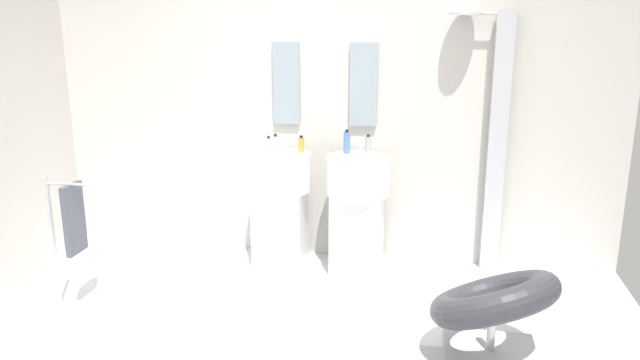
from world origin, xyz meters
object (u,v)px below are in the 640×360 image
Objects in this scene: lounge_chair at (493,306)px; soap_bottle_amber at (301,145)px; soap_bottle_grey at (368,145)px; coffee_mug at (410,359)px; towel_rack at (71,221)px; soap_bottle_clear at (269,148)px; shower_column at (495,139)px; soap_bottle_white at (276,147)px; pedestal_sink_right at (357,208)px; soap_bottle_blue at (347,142)px; pedestal_sink_left at (280,204)px.

soap_bottle_amber is at bearing 137.58° from lounge_chair.
soap_bottle_grey is (0.53, 0.08, 0.01)m from soap_bottle_amber.
lounge_chair is 10.01× the size of coffee_mug.
soap_bottle_grey is at bearing 123.07° from lounge_chair.
soap_bottle_grey reaches higher than towel_rack.
soap_bottle_amber is (-1.44, 1.31, 0.66)m from lounge_chair.
coffee_mug is 1.96m from soap_bottle_clear.
shower_column is 13.54× the size of soap_bottle_grey.
coffee_mug is 0.58× the size of soap_bottle_white.
soap_bottle_clear is (-1.17, 1.25, 0.96)m from coffee_mug.
lounge_chair is 1.16× the size of towel_rack.
shower_column is at bearing 11.55° from pedestal_sink_right.
soap_bottle_grey reaches higher than coffee_mug.
soap_bottle_blue is (1.79, 1.10, 0.40)m from towel_rack.
towel_rack is (-2.86, 0.24, 0.28)m from lounge_chair.
soap_bottle_grey is (-0.43, 1.59, 0.95)m from coffee_mug.
pedestal_sink_right is 9.49× the size of coffee_mug.
lounge_chair is 5.70× the size of soap_bottle_blue.
lounge_chair is 0.59m from coffee_mug.
soap_bottle_blue is (0.53, 0.11, 0.51)m from pedestal_sink_left.
soap_bottle_clear reaches higher than towel_rack.
pedestal_sink_right is at bearing 128.05° from lounge_chair.
towel_rack is 5.32× the size of soap_bottle_clear.
soap_bottle_blue reaches higher than soap_bottle_clear.
coffee_mug is at bearing -157.02° from lounge_chair.
soap_bottle_clear is at bearing -167.08° from shower_column.
soap_bottle_white reaches higher than pedestal_sink_right.
shower_column is 1.86× the size of lounge_chair.
soap_bottle_white is at bearing 35.59° from soap_bottle_clear.
pedestal_sink_left reaches higher than towel_rack.
soap_bottle_blue is at bearing -163.90° from soap_bottle_grey.
pedestal_sink_right is 0.95× the size of lounge_chair.
soap_bottle_clear is 0.06m from soap_bottle_white.
pedestal_sink_left is at bearing 77.89° from soap_bottle_clear.
shower_column is 10.62× the size of soap_bottle_blue.
shower_column is 1.77m from soap_bottle_clear.
soap_bottle_clear is at bearing -127.28° from soap_bottle_amber.
pedestal_sink_right is 7.56× the size of soap_bottle_amber.
pedestal_sink_left is at bearing 92.66° from soap_bottle_white.
towel_rack is 5.02× the size of soap_bottle_white.
pedestal_sink_left is at bearing -167.21° from soap_bottle_grey.
pedestal_sink_left is 6.89× the size of soap_bottle_grey.
pedestal_sink_left is 0.51m from soap_bottle_amber.
shower_column is (1.05, 0.22, 0.56)m from pedestal_sink_right.
coffee_mug is at bearing -48.84° from soap_bottle_white.
soap_bottle_blue is (-1.16, -0.11, -0.05)m from shower_column.
pedestal_sink_left is 0.64m from pedestal_sink_right.
soap_bottle_clear is (1.22, 0.81, 0.40)m from towel_rack.
towel_rack is at bearing -146.33° from soap_bottle_white.
shower_column is at bearing 5.19° from soap_bottle_blue.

